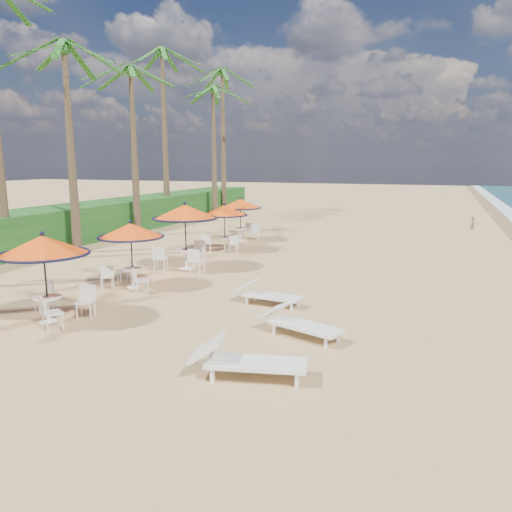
{
  "coord_description": "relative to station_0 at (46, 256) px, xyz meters",
  "views": [
    {
      "loc": [
        4.18,
        -9.8,
        4.06
      ],
      "look_at": [
        -1.01,
        4.2,
        1.2
      ],
      "focal_mm": 35.0,
      "sensor_mm": 36.0,
      "label": 1
    }
  ],
  "objects": [
    {
      "name": "ground",
      "position": [
        4.98,
        0.18,
        -1.72
      ],
      "size": [
        160.0,
        160.0,
        0.0
      ],
      "primitive_type": "plane",
      "color": "tan",
      "rests_on": "ground"
    },
    {
      "name": "scrub_hedge",
      "position": [
        -8.52,
        11.18,
        -0.82
      ],
      "size": [
        3.0,
        40.0,
        1.8
      ],
      "primitive_type": "cube",
      "color": "#194716",
      "rests_on": "ground"
    },
    {
      "name": "station_0",
      "position": [
        0.0,
        0.0,
        0.0
      ],
      "size": [
        2.25,
        2.25,
        2.35
      ],
      "color": "black",
      "rests_on": "ground"
    },
    {
      "name": "station_1",
      "position": [
        -0.09,
        3.71,
        -0.11
      ],
      "size": [
        2.11,
        2.11,
        2.2
      ],
      "color": "black",
      "rests_on": "ground"
    },
    {
      "name": "station_2",
      "position": [
        0.2,
        6.88,
        0.16
      ],
      "size": [
        2.46,
        2.46,
        2.56
      ],
      "color": "black",
      "rests_on": "ground"
    },
    {
      "name": "station_3",
      "position": [
        0.05,
        10.85,
        -0.11
      ],
      "size": [
        2.11,
        2.14,
        2.2
      ],
      "color": "black",
      "rests_on": "ground"
    },
    {
      "name": "station_4",
      "position": [
        -0.45,
        14.09,
        -0.08
      ],
      "size": [
        2.14,
        2.2,
        2.23
      ],
      "color": "black",
      "rests_on": "ground"
    },
    {
      "name": "lounger_near",
      "position": [
        5.87,
        -1.4,
        -1.35
      ],
      "size": [
        2.32,
        1.16,
        0.8
      ],
      "rotation": [
        0.0,
        0.0,
        0.22
      ],
      "color": "white",
      "rests_on": "ground"
    },
    {
      "name": "lounger_mid",
      "position": [
        6.2,
        1.19,
        -1.37
      ],
      "size": [
        2.15,
        1.32,
        0.74
      ],
      "rotation": [
        0.0,
        0.0,
        -0.36
      ],
      "color": "white",
      "rests_on": "ground"
    },
    {
      "name": "lounger_far",
      "position": [
        4.63,
        3.4,
        -1.39
      ],
      "size": [
        2.0,
        0.79,
        0.7
      ],
      "rotation": [
        0.0,
        0.0,
        -0.1
      ],
      "color": "white",
      "rests_on": "ground"
    },
    {
      "name": "palm_3",
      "position": [
        -6.03,
        8.26,
        6.45
      ],
      "size": [
        5.0,
        5.0,
        8.95
      ],
      "color": "brown",
      "rests_on": "ground"
    },
    {
      "name": "palm_4",
      "position": [
        -6.42,
        13.64,
        6.43
      ],
      "size": [
        5.0,
        5.0,
        8.93
      ],
      "color": "brown",
      "rests_on": "ground"
    },
    {
      "name": "palm_5",
      "position": [
        -7.75,
        19.13,
        8.29
      ],
      "size": [
        5.0,
        5.0,
        10.92
      ],
      "color": "brown",
      "rests_on": "ground"
    },
    {
      "name": "palm_6",
      "position": [
        -6.21,
        23.25,
        6.67
      ],
      "size": [
        5.0,
        5.0,
        9.18
      ],
      "color": "brown",
      "rests_on": "ground"
    },
    {
      "name": "palm_7",
      "position": [
        -6.81,
        26.23,
        8.14
      ],
      "size": [
        5.0,
        5.0,
        10.76
      ],
      "color": "brown",
      "rests_on": "ground"
    },
    {
      "name": "person",
      "position": [
        11.0,
        22.44,
        -1.29
      ],
      "size": [
        0.31,
        0.37,
        0.85
      ],
      "primitive_type": "imported",
      "rotation": [
        0.0,
        0.0,
        1.18
      ],
      "color": "brown",
      "rests_on": "ground"
    }
  ]
}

